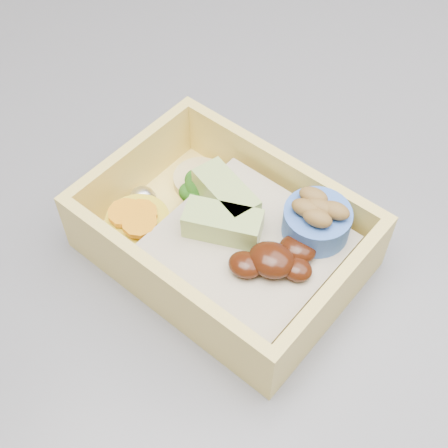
% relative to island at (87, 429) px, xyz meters
% --- Properties ---
extents(island, '(1.24, 0.84, 0.92)m').
position_rel_island_xyz_m(island, '(0.00, 0.00, 0.00)').
color(island, brown).
rests_on(island, ground).
extents(bento_box, '(0.19, 0.15, 0.06)m').
position_rel_island_xyz_m(bento_box, '(0.18, 0.04, 0.48)').
color(bento_box, '#F4D464').
rests_on(bento_box, island).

